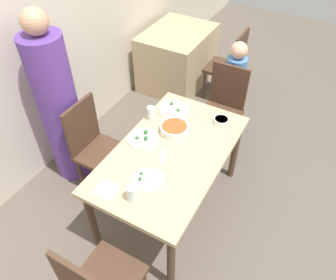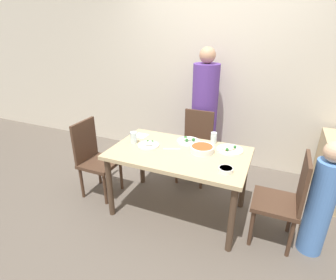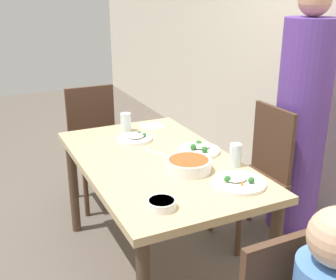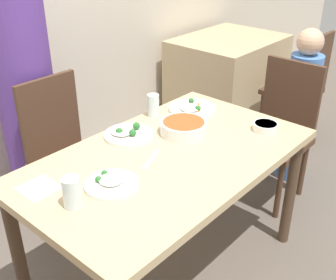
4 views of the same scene
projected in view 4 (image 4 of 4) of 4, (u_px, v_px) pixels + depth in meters
The scene contains 17 objects.
ground_plane at pixel (168, 270), 2.28m from camera, with size 10.00×10.00×0.00m, color #60564C.
dining_table at pixel (168, 170), 1.98m from camera, with size 1.39×0.82×0.72m.
chair_adult_spot at pixel (65, 151), 2.45m from camera, with size 0.40×0.40×0.91m.
chair_child_spot at pixel (279, 129), 2.71m from camera, with size 0.40×0.40×0.91m.
person_adult at pixel (26, 91), 2.52m from camera, with size 0.34×0.34×1.66m.
person_child at pixel (299, 111), 2.88m from camera, with size 0.21×0.21×1.08m.
bowl_curry at pixel (184, 127), 2.12m from camera, with size 0.24×0.24×0.06m.
plate_rice_adult at pixel (111, 183), 1.71m from camera, with size 0.22×0.22×0.04m.
plate_rice_child at pixel (128, 134), 2.09m from camera, with size 0.25×0.25×0.05m.
plate_noodles at pixel (192, 108), 2.37m from camera, with size 0.26×0.26×0.05m.
bowl_rice_small at pixel (265, 126), 2.15m from camera, with size 0.13×0.13×0.04m.
glass_water_tall at pixel (72, 193), 1.57m from camera, with size 0.07×0.07×0.12m.
glass_water_short at pixel (153, 105), 2.29m from camera, with size 0.06×0.06×0.12m.
napkin_folded at pixel (38, 188), 1.70m from camera, with size 0.14×0.14×0.01m.
fork_steel at pixel (151, 160), 1.89m from camera, with size 0.17×0.09×0.01m.
background_table at pixel (227, 78), 3.89m from camera, with size 0.96×0.75×0.74m.
chair_background at pixel (301, 85), 3.42m from camera, with size 0.40×0.40×0.91m.
Camera 4 is at (-1.26, -1.11, 1.69)m, focal length 45.00 mm.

